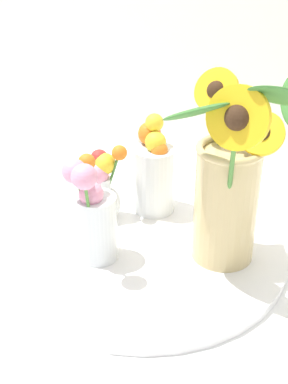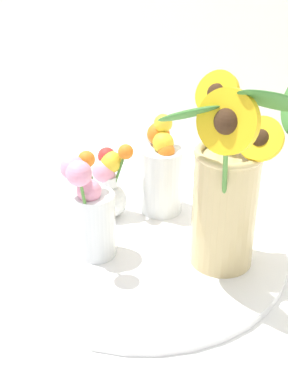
# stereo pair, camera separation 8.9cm
# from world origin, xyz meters

# --- Properties ---
(ground_plane) EXTENTS (6.00, 6.00, 0.00)m
(ground_plane) POSITION_xyz_m (0.00, 0.00, 0.00)
(ground_plane) COLOR white
(serving_tray) EXTENTS (0.50, 0.50, 0.02)m
(serving_tray) POSITION_xyz_m (-0.03, 0.07, 0.01)
(serving_tray) COLOR white
(serving_tray) RESTS_ON ground_plane
(mason_jar_sunflowers) EXTENTS (0.22, 0.22, 0.35)m
(mason_jar_sunflowers) POSITION_xyz_m (0.10, 0.12, 0.15)
(mason_jar_sunflowers) COLOR #D1B77A
(mason_jar_sunflowers) RESTS_ON serving_tray
(vase_small_center) EXTENTS (0.08, 0.10, 0.20)m
(vase_small_center) POSITION_xyz_m (-0.08, -0.01, 0.10)
(vase_small_center) COLOR white
(vase_small_center) RESTS_ON serving_tray
(vase_bulb_right) EXTENTS (0.07, 0.07, 0.15)m
(vase_bulb_right) POSITION_xyz_m (-0.15, 0.11, 0.08)
(vase_bulb_right) COLOR white
(vase_bulb_right) RESTS_ON serving_tray
(vase_small_back) EXTENTS (0.09, 0.08, 0.19)m
(vase_small_back) POSITION_xyz_m (-0.09, 0.19, 0.10)
(vase_small_back) COLOR white
(vase_small_back) RESTS_ON serving_tray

